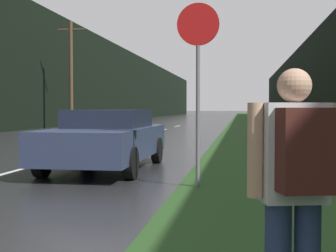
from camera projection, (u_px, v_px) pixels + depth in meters
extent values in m
cube|color=#26471E|center=(264.00, 125.00, 38.80)|extent=(6.00, 240.00, 0.02)
cube|color=silver|center=(96.00, 149.00, 16.13)|extent=(0.12, 3.00, 0.01)
cube|color=silver|center=(139.00, 137.00, 23.04)|extent=(0.12, 3.00, 0.01)
cube|color=silver|center=(163.00, 130.00, 29.95)|extent=(0.12, 3.00, 0.01)
cube|color=silver|center=(177.00, 126.00, 36.86)|extent=(0.12, 3.00, 0.01)
cube|color=black|center=(104.00, 82.00, 51.09)|extent=(2.00, 140.00, 8.60)
cube|color=black|center=(320.00, 79.00, 47.59)|extent=(2.00, 140.00, 8.85)
cylinder|color=#4C3823|center=(71.00, 76.00, 31.09)|extent=(0.24, 0.24, 7.16)
cube|color=#4C3823|center=(71.00, 29.00, 30.98)|extent=(1.80, 0.10, 0.10)
cylinder|color=slate|center=(198.00, 117.00, 8.08)|extent=(0.07, 0.07, 2.46)
cylinder|color=#B71414|center=(198.00, 24.00, 8.02)|extent=(0.73, 0.02, 0.73)
cube|color=silver|center=(294.00, 153.00, 2.78)|extent=(0.42, 0.30, 0.59)
sphere|color=tan|center=(294.00, 86.00, 2.76)|extent=(0.20, 0.20, 0.20)
cylinder|color=tan|center=(255.00, 150.00, 2.75)|extent=(0.09, 0.09, 0.56)
cylinder|color=tan|center=(332.00, 149.00, 2.80)|extent=(0.09, 0.09, 0.56)
cube|color=#471E19|center=(306.00, 150.00, 2.58)|extent=(0.34, 0.25, 0.47)
cube|color=#2D3856|center=(106.00, 142.00, 10.59)|extent=(1.92, 4.62, 0.66)
cube|color=#1B2134|center=(109.00, 118.00, 10.80)|extent=(1.63, 2.08, 0.40)
cylinder|color=black|center=(131.00, 163.00, 9.04)|extent=(0.20, 0.64, 0.64)
cylinder|color=black|center=(42.00, 162.00, 9.32)|extent=(0.20, 0.64, 0.64)
cylinder|color=black|center=(157.00, 150.00, 11.87)|extent=(0.20, 0.64, 0.64)
cylinder|color=black|center=(88.00, 149.00, 12.15)|extent=(0.20, 0.64, 0.64)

